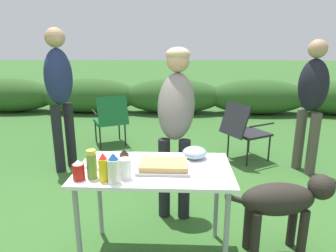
{
  "coord_description": "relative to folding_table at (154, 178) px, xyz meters",
  "views": [
    {
      "loc": [
        0.18,
        -1.98,
        1.59
      ],
      "look_at": [
        0.07,
        0.59,
        0.89
      ],
      "focal_mm": 32.0,
      "sensor_mm": 36.0,
      "label": 1
    }
  ],
  "objects": [
    {
      "name": "plate_stack",
      "position": [
        -0.4,
        0.05,
        0.09
      ],
      "size": [
        0.25,
        0.25,
        0.02
      ],
      "primitive_type": "cylinder",
      "color": "white",
      "rests_on": "folding_table"
    },
    {
      "name": "shrub_hedge",
      "position": [
        0.0,
        5.04,
        -0.26
      ],
      "size": [
        14.4,
        0.9,
        0.81
      ],
      "color": "#2D5623",
      "rests_on": "ground"
    },
    {
      "name": "standing_person_in_dark_puffer",
      "position": [
        -1.32,
        1.66,
        0.42
      ],
      "size": [
        0.41,
        0.46,
        1.79
      ],
      "rotation": [
        0.0,
        0.0,
        1.16
      ],
      "color": "black",
      "rests_on": "ground"
    },
    {
      "name": "food_tray",
      "position": [
        0.07,
        -0.03,
        0.1
      ],
      "size": [
        0.37,
        0.26,
        0.06
      ],
      "color": "#9E9EA3",
      "rests_on": "folding_table"
    },
    {
      "name": "camp_chair_green_behind_table",
      "position": [
        1.06,
        2.04,
        -0.2
      ],
      "size": [
        0.74,
        0.7,
        0.83
      ],
      "rotation": [
        0.0,
        0.0,
        -1.04
      ],
      "color": "#232328",
      "rests_on": "ground"
    },
    {
      "name": "standing_person_in_navy_coat",
      "position": [
        1.78,
        1.7,
        0.33
      ],
      "size": [
        0.42,
        0.47,
        1.65
      ],
      "rotation": [
        0.0,
        0.0,
        -1.12
      ],
      "color": "#4C473D",
      "rests_on": "ground"
    },
    {
      "name": "paper_cup_stack",
      "position": [
        -0.18,
        -0.18,
        0.14
      ],
      "size": [
        0.08,
        0.08,
        0.14
      ],
      "primitive_type": "cylinder",
      "color": "white",
      "rests_on": "folding_table"
    },
    {
      "name": "dog",
      "position": [
        0.97,
        0.08,
        -0.22
      ],
      "size": [
        0.89,
        0.31,
        0.65
      ],
      "rotation": [
        0.0,
        0.0,
        -1.45
      ],
      "color": "#28231E",
      "rests_on": "ground"
    },
    {
      "name": "mixing_bowl",
      "position": [
        0.3,
        0.2,
        0.12
      ],
      "size": [
        0.19,
        0.19,
        0.09
      ],
      "primitive_type": "ellipsoid",
      "color": "#99B2CC",
      "rests_on": "folding_table"
    },
    {
      "name": "standing_person_in_red_jacket",
      "position": [
        0.14,
        0.68,
        0.33
      ],
      "size": [
        0.38,
        0.49,
        1.57
      ],
      "rotation": [
        0.0,
        0.0,
        -0.1
      ],
      "color": "black",
      "rests_on": "ground"
    },
    {
      "name": "mayo_bottle",
      "position": [
        -0.23,
        -0.25,
        0.17
      ],
      "size": [
        0.08,
        0.08,
        0.2
      ],
      "color": "silver",
      "rests_on": "folding_table"
    },
    {
      "name": "bbq_sauce_bottle",
      "position": [
        -0.21,
        -0.04,
        0.15
      ],
      "size": [
        0.06,
        0.06,
        0.15
      ],
      "color": "#562314",
      "rests_on": "folding_table"
    },
    {
      "name": "ketchup_bottle",
      "position": [
        -0.47,
        -0.21,
        0.14
      ],
      "size": [
        0.08,
        0.08,
        0.14
      ],
      "color": "red",
      "rests_on": "folding_table"
    },
    {
      "name": "relish_jar",
      "position": [
        -0.39,
        -0.19,
        0.17
      ],
      "size": [
        0.07,
        0.07,
        0.2
      ],
      "color": "olive",
      "rests_on": "folding_table"
    },
    {
      "name": "camp_chair_near_hedge",
      "position": [
        -0.91,
        2.57,
        -0.2
      ],
      "size": [
        0.67,
        0.73,
        0.83
      ],
      "rotation": [
        0.0,
        0.0,
        0.44
      ],
      "color": "#19602D",
      "rests_on": "ground"
    },
    {
      "name": "mustard_bottle",
      "position": [
        -0.31,
        -0.22,
        0.17
      ],
      "size": [
        0.06,
        0.06,
        0.19
      ],
      "color": "yellow",
      "rests_on": "folding_table"
    },
    {
      "name": "folding_table",
      "position": [
        0.0,
        0.0,
        0.0
      ],
      "size": [
        1.1,
        0.64,
        0.74
      ],
      "color": "white",
      "rests_on": "ground"
    }
  ]
}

